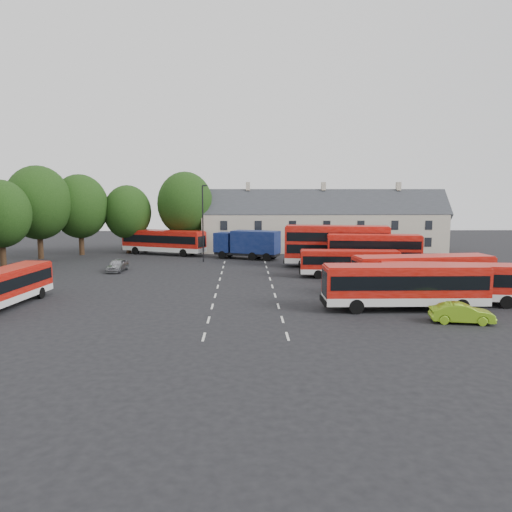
# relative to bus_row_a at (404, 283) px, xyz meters

# --- Properties ---
(ground) EXTENTS (140.00, 140.00, 0.00)m
(ground) POSITION_rel_bus_row_a_xyz_m (-14.11, 7.40, -1.99)
(ground) COLOR black
(ground) RESTS_ON ground
(lane_markings) EXTENTS (5.15, 33.80, 0.01)m
(lane_markings) POSITION_rel_bus_row_a_xyz_m (-11.61, 9.40, -1.99)
(lane_markings) COLOR beige
(lane_markings) RESTS_ON ground
(treeline) EXTENTS (29.92, 32.59, 12.01)m
(treeline) POSITION_rel_bus_row_a_xyz_m (-34.85, 26.76, 4.69)
(treeline) COLOR black
(treeline) RESTS_ON ground
(terrace_houses) EXTENTS (35.70, 7.13, 10.06)m
(terrace_houses) POSITION_rel_bus_row_a_xyz_m (-0.11, 37.40, 1.87)
(terrace_houses) COLOR beige
(terrace_houses) RESTS_ON ground
(bus_row_a) EXTENTS (11.75, 2.78, 3.32)m
(bus_row_a) POSITION_rel_bus_row_a_xyz_m (0.00, 0.00, 0.00)
(bus_row_a) COLOR silver
(bus_row_a) RESTS_ON ground
(bus_row_b) EXTENTS (11.29, 4.16, 3.12)m
(bus_row_b) POSITION_rel_bus_row_a_xyz_m (4.41, 1.84, -0.12)
(bus_row_b) COLOR silver
(bus_row_b) RESTS_ON ground
(bus_row_c) EXTENTS (11.92, 4.01, 3.31)m
(bus_row_c) POSITION_rel_bus_row_a_xyz_m (3.33, 5.50, -0.01)
(bus_row_c) COLOR silver
(bus_row_c) RESTS_ON ground
(bus_row_d) EXTENTS (9.72, 2.36, 2.74)m
(bus_row_d) POSITION_rel_bus_row_a_xyz_m (4.40, 9.84, -0.35)
(bus_row_d) COLOR silver
(bus_row_d) RESTS_ON ground
(bus_row_e) EXTENTS (9.98, 3.10, 2.78)m
(bus_row_e) POSITION_rel_bus_row_a_xyz_m (-1.07, 14.08, -0.33)
(bus_row_e) COLOR silver
(bus_row_e) RESTS_ON ground
(bus_dd_south) EXTENTS (10.14, 3.56, 4.07)m
(bus_dd_south) POSITION_rel_bus_row_a_xyz_m (2.31, 17.61, 0.32)
(bus_dd_south) COLOR silver
(bus_dd_south) RESTS_ON ground
(bus_dd_north) EXTENTS (11.99, 4.61, 4.80)m
(bus_dd_north) POSITION_rel_bus_row_a_xyz_m (-1.09, 21.00, 0.74)
(bus_dd_north) COLOR silver
(bus_dd_north) RESTS_ON ground
(bus_west) EXTENTS (3.44, 10.32, 2.86)m
(bus_west) POSITION_rel_bus_row_a_xyz_m (-29.60, 1.51, -0.27)
(bus_west) COLOR silver
(bus_west) RESTS_ON ground
(bus_north) EXTENTS (12.00, 7.18, 3.36)m
(bus_north) POSITION_rel_bus_row_a_xyz_m (-22.83, 33.46, 0.03)
(bus_north) COLOR silver
(bus_north) RESTS_ON ground
(box_truck) EXTENTS (8.75, 5.65, 3.67)m
(box_truck) POSITION_rel_bus_row_a_xyz_m (-11.22, 28.53, 0.07)
(box_truck) COLOR black
(box_truck) RESTS_ON ground
(silver_car) EXTENTS (1.90, 4.11, 1.36)m
(silver_car) POSITION_rel_bus_row_a_xyz_m (-25.52, 18.54, -1.31)
(silver_car) COLOR #9B9DA3
(silver_car) RESTS_ON ground
(lime_car) EXTENTS (4.21, 2.07, 1.33)m
(lime_car) POSITION_rel_bus_row_a_xyz_m (2.62, -3.80, -1.33)
(lime_car) COLOR #7BB31B
(lime_car) RESTS_ON ground
(lamppost) EXTENTS (0.66, 0.28, 9.47)m
(lamppost) POSITION_rel_bus_row_a_xyz_m (-16.74, 26.01, 3.06)
(lamppost) COLOR black
(lamppost) RESTS_ON ground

